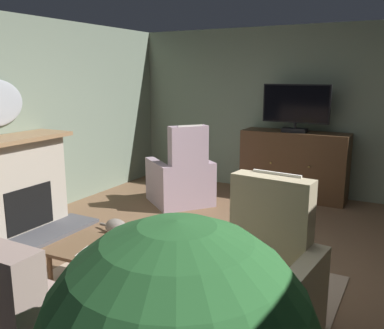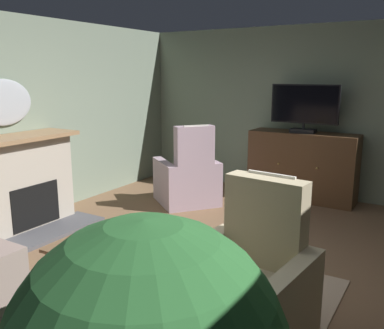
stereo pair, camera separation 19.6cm
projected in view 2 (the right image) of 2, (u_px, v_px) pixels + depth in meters
name	position (u px, v px, depth m)	size (l,w,h in m)	color
ground_plane	(203.00, 276.00, 4.05)	(6.16, 7.06, 0.04)	brown
wall_back	(309.00, 112.00, 6.50)	(6.16, 0.10, 2.62)	gray
wall_left	(7.00, 121.00, 5.21)	(0.10, 7.06, 2.62)	gray
rug_central	(173.00, 293.00, 3.68)	(2.59, 2.06, 0.01)	tan
fireplace	(24.00, 185.00, 5.14)	(0.92, 1.41, 1.17)	#4C4C51
wall_mirror_oval	(3.00, 102.00, 5.05)	(0.06, 0.79, 0.56)	#B2B7BF
tv_cabinet	(302.00, 168.00, 6.36)	(1.60, 0.50, 1.03)	#352315
television	(304.00, 107.00, 6.12)	(1.00, 0.20, 0.71)	black
coffee_table	(103.00, 253.00, 3.66)	(0.97, 0.63, 0.41)	brown
tv_remote	(109.00, 241.00, 3.76)	(0.17, 0.05, 0.02)	black
folded_newspaper	(94.00, 251.00, 3.58)	(0.30, 0.22, 0.01)	silver
armchair_in_far_corner	(188.00, 180.00, 6.16)	(1.15, 1.14, 1.21)	#AD93A3
armchair_angled_to_table	(245.00, 290.00, 3.04)	(0.96, 0.93, 1.16)	tan
cat	(122.00, 227.00, 4.96)	(0.65, 0.29, 0.23)	gray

